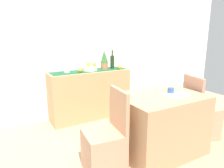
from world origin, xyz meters
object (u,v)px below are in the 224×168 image
at_px(ceramic_vase, 67,67).
at_px(coffee_cup, 171,91).
at_px(sideboard_console, 90,94).
at_px(wine_bottle, 112,62).
at_px(dining_table, 160,124).
at_px(potted_plant, 104,60).
at_px(chair_near_window, 105,148).
at_px(chair_by_corner, 200,119).
at_px(open_book, 176,95).
at_px(fruit_bowl, 90,68).

xyz_separation_m(ceramic_vase, coffee_cup, (0.82, -1.47, -0.16)).
bearing_deg(sideboard_console, wine_bottle, 0.00).
bearing_deg(dining_table, ceramic_vase, 115.54).
height_order(wine_bottle, coffee_cup, wine_bottle).
bearing_deg(potted_plant, ceramic_vase, 180.00).
distance_m(ceramic_vase, chair_near_window, 1.60).
distance_m(sideboard_console, coffee_cup, 1.57).
bearing_deg(chair_by_corner, dining_table, -179.72).
bearing_deg(dining_table, open_book, -31.95).
bearing_deg(wine_bottle, potted_plant, -180.00).
distance_m(fruit_bowl, potted_plant, 0.31).
bearing_deg(coffee_cup, sideboard_console, 105.85).
relative_size(sideboard_console, dining_table, 1.37).
height_order(potted_plant, chair_by_corner, potted_plant).
height_order(fruit_bowl, coffee_cup, fruit_bowl).
xyz_separation_m(ceramic_vase, open_book, (0.84, -1.54, -0.19)).
bearing_deg(fruit_bowl, coffee_cup, -74.31).
distance_m(fruit_bowl, ceramic_vase, 0.41).
height_order(ceramic_vase, coffee_cup, ceramic_vase).
xyz_separation_m(wine_bottle, ceramic_vase, (-0.84, 0.00, -0.02)).
height_order(open_book, chair_near_window, chair_near_window).
xyz_separation_m(potted_plant, dining_table, (0.01, -1.45, -0.64)).
bearing_deg(coffee_cup, fruit_bowl, 105.69).
height_order(fruit_bowl, ceramic_vase, ceramic_vase).
relative_size(ceramic_vase, dining_table, 0.20).
xyz_separation_m(open_book, chair_near_window, (-0.92, 0.09, -0.48)).
bearing_deg(ceramic_vase, chair_near_window, -93.10).
bearing_deg(coffee_cup, potted_plant, 95.23).
height_order(wine_bottle, open_book, wine_bottle).
bearing_deg(wine_bottle, chair_by_corner, -66.79).
bearing_deg(dining_table, wine_bottle, 84.02).
relative_size(wine_bottle, coffee_cup, 4.09).
relative_size(dining_table, coffee_cup, 12.44).
height_order(sideboard_console, fruit_bowl, fruit_bowl).
xyz_separation_m(sideboard_console, open_book, (0.44, -1.54, 0.33)).
distance_m(open_book, chair_by_corner, 0.79).
height_order(sideboard_console, open_book, sideboard_console).
height_order(ceramic_vase, chair_by_corner, ceramic_vase).
bearing_deg(ceramic_vase, open_book, -61.39).
relative_size(fruit_bowl, ceramic_vase, 1.26).
height_order(coffee_cup, chair_near_window, chair_near_window).
distance_m(sideboard_console, chair_by_corner, 1.80).
height_order(sideboard_console, potted_plant, potted_plant).
relative_size(fruit_bowl, potted_plant, 0.76).
bearing_deg(sideboard_console, chair_near_window, -108.19).
bearing_deg(chair_near_window, sideboard_console, 71.81).
xyz_separation_m(wine_bottle, chair_by_corner, (0.62, -1.45, -0.70)).
xyz_separation_m(fruit_bowl, chair_by_corner, (1.06, -1.45, -0.61)).
height_order(fruit_bowl, open_book, fruit_bowl).
relative_size(dining_table, chair_by_corner, 1.13).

